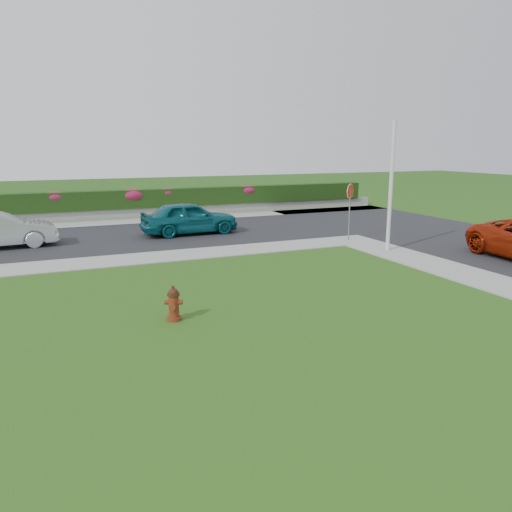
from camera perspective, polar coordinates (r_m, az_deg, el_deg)
name	(u,v)px	position (r m, az deg, el deg)	size (l,w,h in m)	color
ground	(320,324)	(12.49, 7.30, -7.68)	(120.00, 120.00, 0.00)	black
street_far	(70,241)	(24.45, -20.48, 1.64)	(26.00, 8.00, 0.04)	black
sidewalk_far	(49,266)	(19.53, -22.58, -1.10)	(24.00, 2.00, 0.04)	gray
curb_corner	(352,240)	(23.48, 10.92, 1.79)	(2.00, 2.00, 0.04)	gray
sidewalk_beyond	(138,221)	(29.80, -13.33, 3.91)	(34.00, 2.00, 0.04)	gray
retaining_wall	(133,213)	(31.23, -13.85, 4.78)	(34.00, 0.40, 0.60)	gray
hedge	(132,199)	(31.23, -13.96, 6.35)	(32.00, 0.90, 1.10)	black
fire_hydrant	(174,304)	(12.67, -9.40, -5.44)	(0.46, 0.44, 0.89)	#4F1F0C
sedan_teal	(189,218)	(24.73, -7.63, 4.36)	(1.89, 4.70, 1.60)	#0C535C
utility_pole	(391,187)	(21.12, 15.16, 7.60)	(0.16, 0.16, 5.29)	silver
stop_sign	(350,198)	(23.24, 10.69, 6.52)	(0.62, 0.39, 2.63)	slate
flower_clump_c	(55,197)	(30.70, -21.99, 6.28)	(1.27, 0.81, 0.63)	#B51F3C
flower_clump_d	(133,195)	(31.11, -13.91, 6.79)	(1.52, 0.97, 0.76)	#B51F3C
flower_clump_e	(167,193)	(31.51, -10.17, 7.15)	(1.17, 0.75, 0.58)	#B51F3C
flower_clump_f	(247,190)	(33.14, -1.02, 7.54)	(1.35, 0.87, 0.67)	#B51F3C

